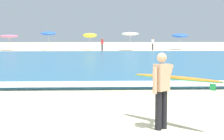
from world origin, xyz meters
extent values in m
plane|color=beige|center=(0.00, 0.00, 0.00)|extent=(160.00, 160.00, 0.00)
cube|color=teal|center=(0.00, 20.35, 0.07)|extent=(120.00, 28.00, 0.14)
cube|color=white|center=(0.00, 6.95, 0.15)|extent=(120.00, 1.66, 0.01)
cylinder|color=black|center=(1.42, 0.36, 0.44)|extent=(0.15, 0.15, 0.88)
cylinder|color=black|center=(1.56, 0.48, 0.44)|extent=(0.15, 0.15, 0.88)
cube|color=tan|center=(1.49, 0.42, 1.18)|extent=(0.40, 0.39, 0.60)
sphere|color=tan|center=(1.49, 0.42, 1.62)|extent=(0.22, 0.22, 0.22)
cylinder|color=tan|center=(1.32, 0.27, 1.13)|extent=(0.10, 0.10, 0.58)
cylinder|color=tan|center=(1.68, 0.61, 1.20)|extent=(0.30, 0.28, 0.51)
ellipsoid|color=orange|center=(1.86, 0.74, 1.13)|extent=(1.81, 2.05, 0.13)
ellipsoid|color=green|center=(1.86, 0.74, 1.11)|extent=(1.89, 2.14, 0.08)
cube|color=green|center=(2.51, -0.02, 1.01)|extent=(0.11, 0.12, 0.14)
cylinder|color=beige|center=(-10.73, 38.94, 0.86)|extent=(0.05, 0.05, 1.72)
ellipsoid|color=pink|center=(-10.73, 38.94, 1.77)|extent=(2.21, 2.21, 0.37)
cylinder|color=beige|center=(-5.93, 39.44, 1.02)|extent=(0.05, 0.05, 2.03)
ellipsoid|color=blue|center=(-5.93, 39.44, 2.11)|extent=(1.94, 1.97, 0.62)
cylinder|color=beige|center=(-0.75, 39.14, 0.89)|extent=(0.05, 0.05, 1.78)
ellipsoid|color=yellow|center=(-0.75, 39.14, 1.87)|extent=(1.80, 1.81, 0.61)
cylinder|color=beige|center=(4.22, 37.90, 1.00)|extent=(0.05, 0.05, 2.00)
ellipsoid|color=white|center=(4.22, 37.90, 2.06)|extent=(2.11, 2.12, 0.45)
cylinder|color=beige|center=(10.81, 39.89, 0.87)|extent=(0.05, 0.05, 1.74)
ellipsoid|color=blue|center=(10.81, 39.89, 1.82)|extent=(2.13, 2.16, 0.67)
cylinder|color=#383842|center=(7.06, 38.30, 0.42)|extent=(0.20, 0.20, 0.84)
cube|color=white|center=(7.06, 38.30, 1.11)|extent=(0.32, 0.20, 0.54)
sphere|color=brown|center=(7.06, 38.30, 1.48)|extent=(0.20, 0.20, 0.20)
cylinder|color=#383842|center=(0.76, 37.03, 0.42)|extent=(0.20, 0.20, 0.84)
cube|color=red|center=(0.76, 37.03, 1.11)|extent=(0.32, 0.20, 0.54)
sphere|color=#9E7051|center=(0.76, 37.03, 1.48)|extent=(0.20, 0.20, 0.20)
camera|label=1|loc=(0.04, -7.75, 2.16)|focal=59.75mm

